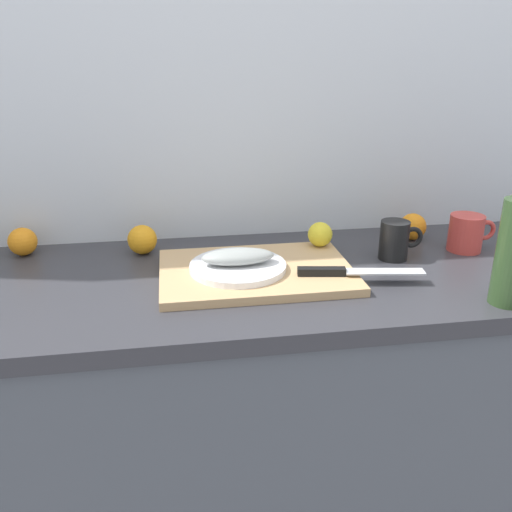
# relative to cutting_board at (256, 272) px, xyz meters

# --- Properties ---
(back_wall) EXTENTS (3.20, 0.05, 2.50)m
(back_wall) POSITION_rel_cutting_board_xyz_m (0.06, 0.33, 0.34)
(back_wall) COLOR silver
(back_wall) RESTS_ON ground_plane
(kitchen_counter) EXTENTS (2.00, 0.60, 0.90)m
(kitchen_counter) POSITION_rel_cutting_board_xyz_m (0.06, 0.01, -0.46)
(kitchen_counter) COLOR #4C5159
(kitchen_counter) RESTS_ON ground_plane
(cutting_board) EXTENTS (0.45, 0.32, 0.02)m
(cutting_board) POSITION_rel_cutting_board_xyz_m (0.00, 0.00, 0.00)
(cutting_board) COLOR tan
(cutting_board) RESTS_ON kitchen_counter
(white_plate) EXTENTS (0.23, 0.23, 0.01)m
(white_plate) POSITION_rel_cutting_board_xyz_m (-0.04, -0.00, 0.02)
(white_plate) COLOR white
(white_plate) RESTS_ON cutting_board
(fish_fillet) EXTENTS (0.17, 0.07, 0.04)m
(fish_fillet) POSITION_rel_cutting_board_xyz_m (-0.04, -0.00, 0.04)
(fish_fillet) COLOR #999E99
(fish_fillet) RESTS_ON white_plate
(chef_knife) EXTENTS (0.29, 0.07, 0.02)m
(chef_knife) POSITION_rel_cutting_board_xyz_m (0.19, -0.08, 0.02)
(chef_knife) COLOR silver
(chef_knife) RESTS_ON cutting_board
(lemon_0) EXTENTS (0.06, 0.06, 0.06)m
(lemon_0) POSITION_rel_cutting_board_xyz_m (0.19, 0.12, 0.04)
(lemon_0) COLOR yellow
(lemon_0) RESTS_ON cutting_board
(coffee_mug_0) EXTENTS (0.11, 0.07, 0.10)m
(coffee_mug_0) POSITION_rel_cutting_board_xyz_m (0.37, 0.06, 0.04)
(coffee_mug_0) COLOR black
(coffee_mug_0) RESTS_ON kitchen_counter
(coffee_mug_1) EXTENTS (0.13, 0.09, 0.10)m
(coffee_mug_1) POSITION_rel_cutting_board_xyz_m (0.58, 0.08, 0.04)
(coffee_mug_1) COLOR #CC3F38
(coffee_mug_1) RESTS_ON kitchen_counter
(orange_1) EXTENTS (0.08, 0.08, 0.08)m
(orange_1) POSITION_rel_cutting_board_xyz_m (-0.27, 0.20, 0.03)
(orange_1) COLOR orange
(orange_1) RESTS_ON kitchen_counter
(orange_2) EXTENTS (0.07, 0.07, 0.07)m
(orange_2) POSITION_rel_cutting_board_xyz_m (0.48, 0.19, 0.03)
(orange_2) COLOR orange
(orange_2) RESTS_ON kitchen_counter
(orange_3) EXTENTS (0.07, 0.07, 0.07)m
(orange_3) POSITION_rel_cutting_board_xyz_m (-0.58, 0.23, 0.03)
(orange_3) COLOR orange
(orange_3) RESTS_ON kitchen_counter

